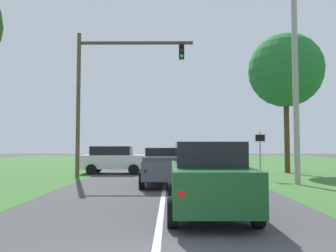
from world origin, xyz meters
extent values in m
plane|color=#424244|center=(0.00, 9.11, 0.00)|extent=(120.00, 120.00, 0.00)
cube|color=#194C23|center=(1.29, 4.71, 0.85)|extent=(1.97, 4.96, 0.99)
cube|color=black|center=(1.29, 4.96, 1.67)|extent=(1.74, 3.08, 0.65)
cube|color=red|center=(0.49, 2.26, 0.90)|extent=(0.14, 0.06, 0.12)
cube|color=red|center=(2.10, 2.26, 0.90)|extent=(0.14, 0.06, 0.12)
cylinder|color=black|center=(0.31, 6.25, 0.36)|extent=(0.24, 0.72, 0.72)
cylinder|color=black|center=(2.28, 6.25, 0.36)|extent=(0.24, 0.72, 0.72)
cylinder|color=black|center=(0.31, 3.18, 0.36)|extent=(0.24, 0.72, 0.72)
cylinder|color=black|center=(2.28, 3.18, 0.36)|extent=(0.24, 0.72, 0.72)
cube|color=#4C515B|center=(-0.01, 11.51, 0.80)|extent=(2.20, 4.96, 0.81)
cube|color=black|center=(0.00, 11.26, 1.49)|extent=(1.85, 1.92, 0.58)
cube|color=#41454E|center=(0.04, 9.99, 1.31)|extent=(1.99, 1.92, 0.20)
cube|color=red|center=(-0.76, 9.06, 0.84)|extent=(0.14, 0.06, 0.12)
cube|color=red|center=(0.91, 9.12, 0.84)|extent=(0.14, 0.06, 0.12)
cylinder|color=black|center=(-1.08, 12.99, 0.40)|extent=(0.27, 0.81, 0.80)
cylinder|color=black|center=(0.95, 13.06, 0.40)|extent=(0.27, 0.81, 0.80)
cylinder|color=black|center=(-0.97, 9.96, 0.40)|extent=(0.27, 0.81, 0.80)
cylinder|color=black|center=(1.06, 10.02, 0.40)|extent=(0.27, 0.81, 0.80)
cylinder|color=brown|center=(-5.31, 15.42, 4.37)|extent=(0.24, 0.24, 8.75)
cube|color=#4C3D2B|center=(-1.83, 15.42, 8.15)|extent=(6.97, 0.16, 0.16)
cube|color=black|center=(0.96, 15.42, 7.60)|extent=(0.32, 0.28, 0.90)
sphere|color=black|center=(0.96, 15.27, 7.90)|extent=(0.22, 0.22, 0.22)
sphere|color=black|center=(0.96, 15.27, 7.60)|extent=(0.22, 0.22, 0.22)
sphere|color=#1ED83F|center=(0.96, 15.27, 7.30)|extent=(0.22, 0.22, 0.22)
cylinder|color=gray|center=(5.28, 14.03, 1.33)|extent=(0.08, 0.08, 2.66)
cube|color=white|center=(5.28, 14.00, 2.31)|extent=(0.60, 0.03, 0.44)
cube|color=black|center=(5.28, 13.99, 2.31)|extent=(0.52, 0.01, 0.36)
cylinder|color=#4C351E|center=(8.29, 18.36, 2.60)|extent=(0.36, 0.36, 5.19)
sphere|color=#246C32|center=(8.29, 18.36, 7.10)|extent=(5.09, 5.09, 5.09)
cube|color=silver|center=(-3.46, 17.84, 0.79)|extent=(4.40, 1.90, 0.91)
cube|color=black|center=(-3.68, 17.83, 1.54)|extent=(2.64, 1.67, 0.58)
cube|color=red|center=(-1.29, 17.07, 0.84)|extent=(0.06, 0.14, 0.12)
cube|color=red|center=(-1.30, 18.62, 0.84)|extent=(0.06, 0.14, 0.12)
cylinder|color=black|center=(-4.81, 16.89, 0.34)|extent=(0.68, 0.23, 0.68)
cylinder|color=black|center=(-4.82, 18.77, 0.34)|extent=(0.68, 0.23, 0.68)
cylinder|color=black|center=(-2.09, 16.90, 0.34)|extent=(0.68, 0.23, 0.68)
cylinder|color=black|center=(-2.10, 18.78, 0.34)|extent=(0.68, 0.23, 0.68)
cylinder|color=#9E998E|center=(6.43, 11.64, 4.96)|extent=(0.28, 0.28, 9.91)
camera|label=1|loc=(0.26, -4.70, 1.92)|focal=35.81mm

